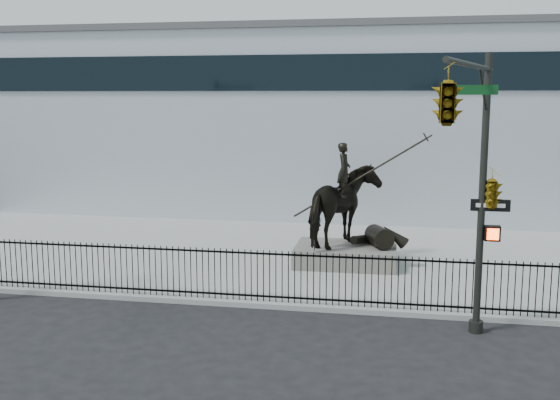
# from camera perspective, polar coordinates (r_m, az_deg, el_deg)

# --- Properties ---
(ground) EXTENTS (120.00, 120.00, 0.00)m
(ground) POSITION_cam_1_polar(r_m,az_deg,el_deg) (18.17, -6.16, -10.17)
(ground) COLOR black
(ground) RESTS_ON ground
(plaza) EXTENTS (30.00, 12.00, 0.15)m
(plaza) POSITION_cam_1_polar(r_m,az_deg,el_deg) (24.66, -1.50, -4.78)
(plaza) COLOR gray
(plaza) RESTS_ON ground
(building) EXTENTS (44.00, 14.00, 9.00)m
(building) POSITION_cam_1_polar(r_m,az_deg,el_deg) (36.79, 2.71, 6.74)
(building) COLOR silver
(building) RESTS_ON ground
(picket_fence) EXTENTS (22.10, 0.10, 1.50)m
(picket_fence) POSITION_cam_1_polar(r_m,az_deg,el_deg) (19.05, -5.12, -6.40)
(picket_fence) COLOR black
(picket_fence) RESTS_ON plaza
(statue_plinth) EXTENTS (3.50, 2.43, 0.65)m
(statue_plinth) POSITION_cam_1_polar(r_m,az_deg,el_deg) (23.05, 5.75, -4.78)
(statue_plinth) COLOR #4F4D49
(statue_plinth) RESTS_ON plaza
(equestrian_statue) EXTENTS (4.46, 2.78, 3.78)m
(equestrian_statue) POSITION_cam_1_polar(r_m,az_deg,el_deg) (22.70, 5.98, -0.63)
(equestrian_statue) COLOR black
(equestrian_statue) RESTS_ON statue_plinth
(traffic_signal_right) EXTENTS (2.17, 6.86, 7.00)m
(traffic_signal_right) POSITION_cam_1_polar(r_m,az_deg,el_deg) (14.54, 16.32, 4.30)
(traffic_signal_right) COLOR black
(traffic_signal_right) RESTS_ON ground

